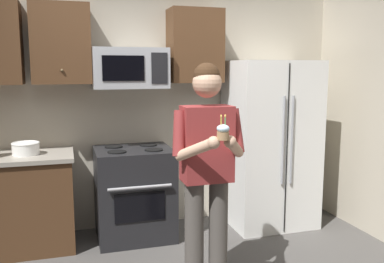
% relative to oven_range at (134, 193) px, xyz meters
% --- Properties ---
extents(wall_back, '(4.40, 0.10, 2.60)m').
position_rel_oven_range_xyz_m(wall_back, '(0.15, 0.39, 0.84)').
color(wall_back, '#B7AD99').
rests_on(wall_back, ground).
extents(oven_range, '(0.76, 0.70, 0.93)m').
position_rel_oven_range_xyz_m(oven_range, '(0.00, 0.00, 0.00)').
color(oven_range, black).
rests_on(oven_range, ground).
extents(microwave, '(0.74, 0.41, 0.40)m').
position_rel_oven_range_xyz_m(microwave, '(0.00, 0.12, 1.26)').
color(microwave, '#9EA0A5').
extents(refrigerator, '(0.90, 0.75, 1.80)m').
position_rel_oven_range_xyz_m(refrigerator, '(1.50, -0.04, 0.44)').
color(refrigerator, white).
rests_on(refrigerator, ground).
extents(cabinet_row_upper, '(2.78, 0.36, 0.76)m').
position_rel_oven_range_xyz_m(cabinet_row_upper, '(-0.57, 0.17, 1.49)').
color(cabinet_row_upper, '#4C301C').
extents(bowl_large_white, '(0.25, 0.25, 0.12)m').
position_rel_oven_range_xyz_m(bowl_large_white, '(-1.01, 0.00, 0.52)').
color(bowl_large_white, white).
rests_on(bowl_large_white, counter_left).
extents(person, '(0.60, 0.48, 1.76)m').
position_rel_oven_range_xyz_m(person, '(0.39, -1.16, 0.53)').
color(person, '#4C4742').
rests_on(person, ground).
extents(cupcake, '(0.09, 0.09, 0.17)m').
position_rel_oven_range_xyz_m(cupcake, '(0.39, -1.49, 0.83)').
color(cupcake, '#A87F56').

